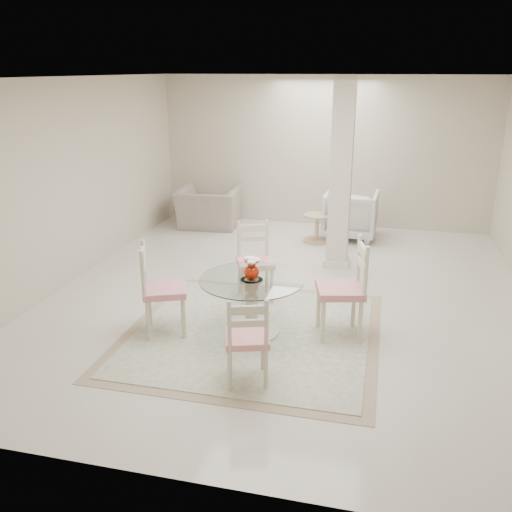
% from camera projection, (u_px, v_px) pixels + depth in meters
% --- Properties ---
extents(ground, '(7.00, 7.00, 0.00)m').
position_uv_depth(ground, '(288.00, 295.00, 7.06)').
color(ground, silver).
rests_on(ground, ground).
extents(room_shell, '(6.02, 7.02, 2.71)m').
position_uv_depth(room_shell, '(291.00, 152.00, 6.46)').
color(room_shell, beige).
rests_on(room_shell, ground).
extents(column, '(0.30, 0.30, 2.70)m').
position_uv_depth(column, '(341.00, 176.00, 7.70)').
color(column, beige).
rests_on(column, ground).
extents(area_rug, '(2.77, 2.77, 0.02)m').
position_uv_depth(area_rug, '(252.00, 333.00, 6.02)').
color(area_rug, tan).
rests_on(area_rug, ground).
extents(dining_table, '(1.13, 1.13, 0.65)m').
position_uv_depth(dining_table, '(252.00, 306.00, 5.92)').
color(dining_table, beige).
rests_on(dining_table, ground).
extents(red_vase, '(0.19, 0.18, 0.25)m').
position_uv_depth(red_vase, '(252.00, 268.00, 5.77)').
color(red_vase, '#A81C05').
rests_on(red_vase, dining_table).
extents(dining_chair_east, '(0.59, 0.59, 1.21)m').
position_uv_depth(dining_chair_east, '(348.00, 282.00, 5.78)').
color(dining_chair_east, beige).
rests_on(dining_chair_east, ground).
extents(dining_chair_north, '(0.57, 0.57, 1.09)m').
position_uv_depth(dining_chair_north, '(254.00, 255.00, 6.80)').
color(dining_chair_north, beige).
rests_on(dining_chair_north, ground).
extents(dining_chair_west, '(0.59, 0.59, 1.14)m').
position_uv_depth(dining_chair_west, '(157.00, 283.00, 5.85)').
color(dining_chair_west, beige).
rests_on(dining_chair_west, ground).
extents(dining_chair_south, '(0.50, 0.50, 0.99)m').
position_uv_depth(dining_chair_south, '(247.00, 334.00, 4.90)').
color(dining_chair_south, beige).
rests_on(dining_chair_south, ground).
extents(recliner_taupe, '(1.17, 1.04, 0.71)m').
position_uv_depth(recliner_taupe, '(208.00, 208.00, 10.00)').
color(recliner_taupe, gray).
rests_on(recliner_taupe, ground).
extents(armchair_white, '(0.91, 0.94, 0.82)m').
position_uv_depth(armchair_white, '(351.00, 214.00, 9.36)').
color(armchair_white, silver).
rests_on(armchair_white, ground).
extents(side_table, '(0.46, 0.46, 0.48)m').
position_uv_depth(side_table, '(317.00, 229.00, 9.17)').
color(side_table, '#D7B584').
rests_on(side_table, ground).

